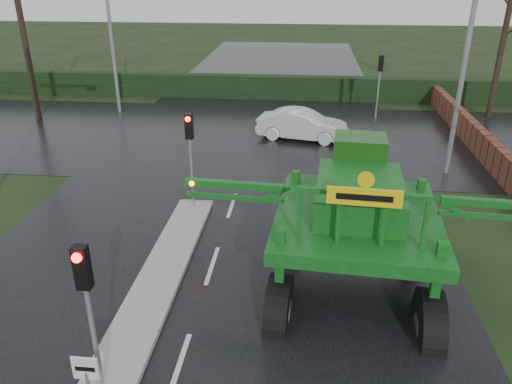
# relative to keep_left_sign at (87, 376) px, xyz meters

# --- Properties ---
(ground) EXTENTS (140.00, 140.00, 0.00)m
(ground) POSITION_rel_keep_left_sign_xyz_m (1.30, 1.50, -1.06)
(ground) COLOR black
(ground) RESTS_ON ground
(road_main) EXTENTS (14.00, 80.00, 0.02)m
(road_main) POSITION_rel_keep_left_sign_xyz_m (1.30, 11.50, -1.05)
(road_main) COLOR black
(road_main) RESTS_ON ground
(road_cross) EXTENTS (80.00, 12.00, 0.02)m
(road_cross) POSITION_rel_keep_left_sign_xyz_m (1.30, 17.50, -1.05)
(road_cross) COLOR black
(road_cross) RESTS_ON ground
(median_island) EXTENTS (1.20, 10.00, 0.16)m
(median_island) POSITION_rel_keep_left_sign_xyz_m (0.00, 4.50, -0.97)
(median_island) COLOR gray
(median_island) RESTS_ON ground
(hedge_row) EXTENTS (44.00, 0.90, 1.50)m
(hedge_row) POSITION_rel_keep_left_sign_xyz_m (1.30, 25.50, -0.31)
(hedge_row) COLOR black
(hedge_row) RESTS_ON ground
(brick_wall) EXTENTS (0.40, 20.00, 1.20)m
(brick_wall) POSITION_rel_keep_left_sign_xyz_m (11.80, 17.50, -0.46)
(brick_wall) COLOR #592D1E
(brick_wall) RESTS_ON ground
(keep_left_sign) EXTENTS (0.50, 0.07, 1.35)m
(keep_left_sign) POSITION_rel_keep_left_sign_xyz_m (0.00, 0.00, 0.00)
(keep_left_sign) COLOR gray
(keep_left_sign) RESTS_ON ground
(traffic_signal_near) EXTENTS (0.26, 0.33, 3.52)m
(traffic_signal_near) POSITION_rel_keep_left_sign_xyz_m (0.00, 0.49, 1.53)
(traffic_signal_near) COLOR gray
(traffic_signal_near) RESTS_ON ground
(traffic_signal_mid) EXTENTS (0.26, 0.33, 3.52)m
(traffic_signal_mid) POSITION_rel_keep_left_sign_xyz_m (0.00, 8.99, 1.53)
(traffic_signal_mid) COLOR gray
(traffic_signal_mid) RESTS_ON ground
(traffic_signal_far) EXTENTS (0.26, 0.33, 3.52)m
(traffic_signal_far) POSITION_rel_keep_left_sign_xyz_m (7.80, 21.51, 1.53)
(traffic_signal_far) COLOR gray
(traffic_signal_far) RESTS_ON ground
(street_light_right) EXTENTS (3.85, 0.30, 10.00)m
(street_light_right) POSITION_rel_keep_left_sign_xyz_m (9.49, 13.50, 4.93)
(street_light_right) COLOR gray
(street_light_right) RESTS_ON ground
(street_light_left_far) EXTENTS (3.85, 0.30, 10.00)m
(street_light_left_far) POSITION_rel_keep_left_sign_xyz_m (-6.89, 21.50, 4.93)
(street_light_left_far) COLOR gray
(street_light_left_far) RESTS_ON ground
(crop_sprayer) EXTENTS (8.99, 5.89, 5.03)m
(crop_sprayer) POSITION_rel_keep_left_sign_xyz_m (3.37, 3.77, 1.32)
(crop_sprayer) COLOR black
(crop_sprayer) RESTS_ON ground
(white_sedan) EXTENTS (4.65, 2.39, 1.46)m
(white_sedan) POSITION_rel_keep_left_sign_xyz_m (3.69, 17.36, -1.06)
(white_sedan) COLOR silver
(white_sedan) RESTS_ON ground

